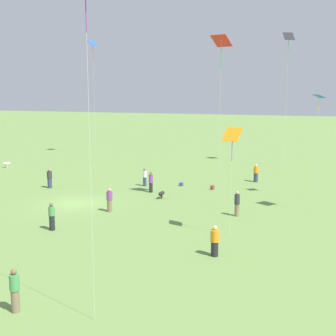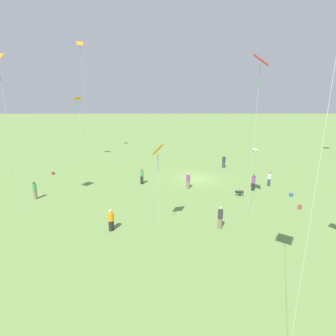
{
  "view_description": "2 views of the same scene",
  "coord_description": "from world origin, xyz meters",
  "px_view_note": "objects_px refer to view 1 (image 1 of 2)",
  "views": [
    {
      "loc": [
        31.07,
        17.4,
        8.84
      ],
      "look_at": [
        -0.38,
        7.3,
        3.11
      ],
      "focal_mm": 50.0,
      "sensor_mm": 36.0,
      "label": 1
    },
    {
      "loc": [
        3.81,
        30.17,
        9.67
      ],
      "look_at": [
        3.52,
        4.6,
        2.61
      ],
      "focal_mm": 28.0,
      "sensor_mm": 36.0,
      "label": 2
    }
  ],
  "objects_px": {
    "kite_7": "(221,45)",
    "picnic_bag_2": "(181,184)",
    "person_6": "(110,200)",
    "kite_3": "(289,41)",
    "person_0": "(52,217)",
    "picnic_bag_0": "(212,187)",
    "person_8": "(145,177)",
    "person_5": "(215,241)",
    "dog_0": "(6,164)",
    "kite_2": "(232,137)",
    "person_3": "(256,173)",
    "person_7": "(50,179)",
    "person_4": "(15,291)",
    "kite_5": "(319,101)",
    "person_1": "(237,204)",
    "dog_1": "(161,194)",
    "person_2": "(151,182)",
    "kite_1": "(93,48)"
  },
  "relations": [
    {
      "from": "person_2",
      "to": "kite_1",
      "type": "bearing_deg",
      "value": 75.29
    },
    {
      "from": "person_5",
      "to": "person_8",
      "type": "height_order",
      "value": "person_5"
    },
    {
      "from": "person_6",
      "to": "kite_3",
      "type": "height_order",
      "value": "kite_3"
    },
    {
      "from": "dog_0",
      "to": "dog_1",
      "type": "distance_m",
      "value": 22.8
    },
    {
      "from": "person_2",
      "to": "person_3",
      "type": "distance_m",
      "value": 10.69
    },
    {
      "from": "person_4",
      "to": "kite_5",
      "type": "xyz_separation_m",
      "value": [
        -23.36,
        11.07,
        6.9
      ]
    },
    {
      "from": "person_1",
      "to": "kite_7",
      "type": "distance_m",
      "value": 11.39
    },
    {
      "from": "kite_5",
      "to": "dog_0",
      "type": "distance_m",
      "value": 34.01
    },
    {
      "from": "kite_7",
      "to": "dog_0",
      "type": "height_order",
      "value": "kite_7"
    },
    {
      "from": "person_3",
      "to": "kite_3",
      "type": "height_order",
      "value": "kite_3"
    },
    {
      "from": "person_7",
      "to": "person_1",
      "type": "bearing_deg",
      "value": 95.1
    },
    {
      "from": "person_6",
      "to": "picnic_bag_0",
      "type": "bearing_deg",
      "value": -167.4
    },
    {
      "from": "person_4",
      "to": "picnic_bag_2",
      "type": "height_order",
      "value": "person_4"
    },
    {
      "from": "person_0",
      "to": "picnic_bag_0",
      "type": "relative_size",
      "value": 4.75
    },
    {
      "from": "kite_2",
      "to": "dog_1",
      "type": "xyz_separation_m",
      "value": [
        -7.9,
        -7.01,
        -5.61
      ]
    },
    {
      "from": "person_6",
      "to": "person_8",
      "type": "bearing_deg",
      "value": -133.02
    },
    {
      "from": "person_2",
      "to": "kite_2",
      "type": "xyz_separation_m",
      "value": [
        9.78,
        8.57,
        5.12
      ]
    },
    {
      "from": "person_8",
      "to": "kite_2",
      "type": "distance_m",
      "value": 16.45
    },
    {
      "from": "person_0",
      "to": "person_5",
      "type": "bearing_deg",
      "value": 102.87
    },
    {
      "from": "person_6",
      "to": "kite_3",
      "type": "xyz_separation_m",
      "value": [
        -23.84,
        10.44,
        12.92
      ]
    },
    {
      "from": "person_3",
      "to": "kite_3",
      "type": "relative_size",
      "value": 0.11
    },
    {
      "from": "kite_7",
      "to": "dog_1",
      "type": "height_order",
      "value": "kite_7"
    },
    {
      "from": "person_3",
      "to": "kite_5",
      "type": "bearing_deg",
      "value": -119.57
    },
    {
      "from": "person_5",
      "to": "person_6",
      "type": "xyz_separation_m",
      "value": [
        -6.47,
        -9.07,
        0.03
      ]
    },
    {
      "from": "person_6",
      "to": "dog_0",
      "type": "height_order",
      "value": "person_6"
    },
    {
      "from": "person_5",
      "to": "person_8",
      "type": "relative_size",
      "value": 1.02
    },
    {
      "from": "person_7",
      "to": "picnic_bag_2",
      "type": "relative_size",
      "value": 4.98
    },
    {
      "from": "kite_5",
      "to": "picnic_bag_0",
      "type": "distance_m",
      "value": 11.46
    },
    {
      "from": "kite_7",
      "to": "person_4",
      "type": "bearing_deg",
      "value": 142.44
    },
    {
      "from": "person_6",
      "to": "person_7",
      "type": "distance_m",
      "value": 10.17
    },
    {
      "from": "person_3",
      "to": "person_7",
      "type": "bearing_deg",
      "value": 133.29
    },
    {
      "from": "kite_2",
      "to": "kite_7",
      "type": "xyz_separation_m",
      "value": [
        -7.26,
        -2.22,
        5.81
      ]
    },
    {
      "from": "person_0",
      "to": "picnic_bag_0",
      "type": "xyz_separation_m",
      "value": [
        -14.58,
        7.02,
        -0.69
      ]
    },
    {
      "from": "person_5",
      "to": "kite_7",
      "type": "bearing_deg",
      "value": 144.59
    },
    {
      "from": "kite_1",
      "to": "kite_2",
      "type": "relative_size",
      "value": 2.23
    },
    {
      "from": "kite_7",
      "to": "picnic_bag_2",
      "type": "relative_size",
      "value": 35.73
    },
    {
      "from": "person_7",
      "to": "person_8",
      "type": "distance_m",
      "value": 8.42
    },
    {
      "from": "kite_5",
      "to": "dog_1",
      "type": "height_order",
      "value": "kite_5"
    },
    {
      "from": "person_4",
      "to": "kite_7",
      "type": "bearing_deg",
      "value": 174.23
    },
    {
      "from": "dog_1",
      "to": "person_2",
      "type": "bearing_deg",
      "value": -50.63
    },
    {
      "from": "kite_2",
      "to": "person_2",
      "type": "bearing_deg",
      "value": -164.74
    },
    {
      "from": "picnic_bag_2",
      "to": "person_0",
      "type": "bearing_deg",
      "value": -14.7
    },
    {
      "from": "kite_2",
      "to": "dog_0",
      "type": "xyz_separation_m",
      "value": [
        -16.55,
        -28.11,
        -5.59
      ]
    },
    {
      "from": "person_4",
      "to": "person_1",
      "type": "bearing_deg",
      "value": 166.54
    },
    {
      "from": "person_1",
      "to": "kite_7",
      "type": "height_order",
      "value": "kite_7"
    },
    {
      "from": "person_3",
      "to": "kite_1",
      "type": "distance_m",
      "value": 27.67
    },
    {
      "from": "person_1",
      "to": "dog_1",
      "type": "height_order",
      "value": "person_1"
    },
    {
      "from": "person_8",
      "to": "picnic_bag_0",
      "type": "xyz_separation_m",
      "value": [
        -0.42,
        6.16,
        -0.63
      ]
    },
    {
      "from": "dog_1",
      "to": "picnic_bag_2",
      "type": "bearing_deg",
      "value": -92.19
    },
    {
      "from": "person_1",
      "to": "person_5",
      "type": "xyz_separation_m",
      "value": [
        8.13,
        0.18,
        -0.07
      ]
    }
  ]
}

